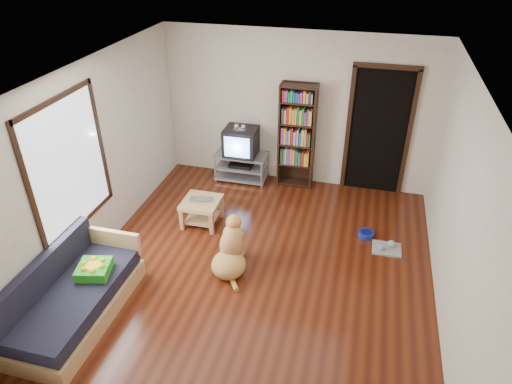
% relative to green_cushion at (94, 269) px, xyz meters
% --- Properties ---
extents(ground, '(5.00, 5.00, 0.00)m').
position_rel_green_cushion_xyz_m(ground, '(1.75, 1.08, -0.48)').
color(ground, '#511F0E').
rests_on(ground, ground).
extents(ceiling, '(5.00, 5.00, 0.00)m').
position_rel_green_cushion_xyz_m(ceiling, '(1.75, 1.08, 2.12)').
color(ceiling, white).
rests_on(ceiling, ground).
extents(wall_back, '(4.50, 0.00, 4.50)m').
position_rel_green_cushion_xyz_m(wall_back, '(1.75, 3.58, 0.82)').
color(wall_back, beige).
rests_on(wall_back, ground).
extents(wall_front, '(4.50, 0.00, 4.50)m').
position_rel_green_cushion_xyz_m(wall_front, '(1.75, -1.42, 0.82)').
color(wall_front, beige).
rests_on(wall_front, ground).
extents(wall_left, '(0.00, 5.00, 5.00)m').
position_rel_green_cushion_xyz_m(wall_left, '(-0.50, 1.08, 0.82)').
color(wall_left, beige).
rests_on(wall_left, ground).
extents(wall_right, '(0.00, 5.00, 5.00)m').
position_rel_green_cushion_xyz_m(wall_right, '(4.00, 1.08, 0.82)').
color(wall_right, beige).
rests_on(wall_right, ground).
extents(green_cushion, '(0.44, 0.44, 0.12)m').
position_rel_green_cushion_xyz_m(green_cushion, '(0.00, 0.00, 0.00)').
color(green_cushion, green).
rests_on(green_cushion, sofa).
extents(laptop, '(0.37, 0.28, 0.03)m').
position_rel_green_cushion_xyz_m(laptop, '(0.64, 1.84, -0.07)').
color(laptop, '#BCBDC1').
rests_on(laptop, coffee_table).
extents(dog_bowl, '(0.22, 0.22, 0.08)m').
position_rel_green_cushion_xyz_m(dog_bowl, '(3.11, 2.14, -0.44)').
color(dog_bowl, navy).
rests_on(dog_bowl, ground).
extents(grey_rag, '(0.40, 0.32, 0.03)m').
position_rel_green_cushion_xyz_m(grey_rag, '(3.41, 1.89, -0.47)').
color(grey_rag, gray).
rests_on(grey_rag, ground).
extents(window, '(0.03, 1.46, 1.70)m').
position_rel_green_cushion_xyz_m(window, '(-0.48, 0.58, 1.02)').
color(window, white).
rests_on(window, wall_left).
extents(doorway, '(1.03, 0.05, 2.19)m').
position_rel_green_cushion_xyz_m(doorway, '(3.10, 3.56, 0.64)').
color(doorway, black).
rests_on(doorway, wall_back).
extents(tv_stand, '(0.90, 0.45, 0.50)m').
position_rel_green_cushion_xyz_m(tv_stand, '(0.85, 3.33, -0.21)').
color(tv_stand, '#99999E').
rests_on(tv_stand, ground).
extents(crt_tv, '(0.55, 0.52, 0.58)m').
position_rel_green_cushion_xyz_m(crt_tv, '(0.85, 3.35, 0.26)').
color(crt_tv, black).
rests_on(crt_tv, tv_stand).
extents(bookshelf, '(0.60, 0.30, 1.80)m').
position_rel_green_cushion_xyz_m(bookshelf, '(1.80, 3.43, 0.52)').
color(bookshelf, black).
rests_on(bookshelf, ground).
extents(sofa, '(0.80, 1.80, 0.80)m').
position_rel_green_cushion_xyz_m(sofa, '(-0.12, -0.30, -0.22)').
color(sofa, tan).
rests_on(sofa, ground).
extents(coffee_table, '(0.55, 0.55, 0.40)m').
position_rel_green_cushion_xyz_m(coffee_table, '(0.64, 1.87, -0.20)').
color(coffee_table, tan).
rests_on(coffee_table, ground).
extents(dog, '(0.47, 0.87, 0.73)m').
position_rel_green_cushion_xyz_m(dog, '(1.38, 0.99, -0.22)').
color(dog, '#C2834A').
rests_on(dog, ground).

